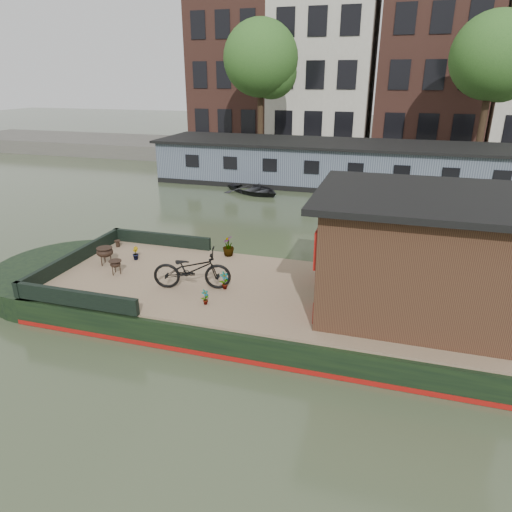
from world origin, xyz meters
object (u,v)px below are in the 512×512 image
(cabin, at_px, (415,252))
(bicycle, at_px, (192,269))
(brazier_rear, at_px, (116,267))
(dinghy, at_px, (254,187))
(brazier_front, at_px, (105,256))
(potted_plant_a, at_px, (224,281))

(cabin, bearing_deg, bicycle, -174.76)
(brazier_rear, bearing_deg, dinghy, 89.87)
(cabin, distance_m, dinghy, 13.13)
(bicycle, distance_m, dinghy, 11.80)
(bicycle, xyz_separation_m, brazier_rear, (-2.10, 0.19, -0.28))
(brazier_front, xyz_separation_m, dinghy, (0.62, 10.93, -0.58))
(potted_plant_a, bearing_deg, brazier_rear, 179.27)
(brazier_front, bearing_deg, bicycle, -13.63)
(cabin, bearing_deg, brazier_rear, -177.99)
(bicycle, bearing_deg, potted_plant_a, -92.67)
(brazier_rear, bearing_deg, bicycle, -5.13)
(cabin, xyz_separation_m, brazier_front, (-7.36, 0.23, -1.00))
(potted_plant_a, height_order, dinghy, potted_plant_a)
(potted_plant_a, bearing_deg, dinghy, 103.70)
(brazier_front, bearing_deg, dinghy, 86.76)
(brazier_rear, relative_size, dinghy, 0.12)
(bicycle, xyz_separation_m, dinghy, (-2.08, 11.59, -0.81))
(brazier_rear, distance_m, dinghy, 11.41)
(cabin, xyz_separation_m, bicycle, (-4.66, -0.43, -0.77))
(bicycle, distance_m, brazier_front, 2.79)
(cabin, distance_m, potted_plant_a, 4.09)
(bicycle, relative_size, brazier_front, 3.85)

